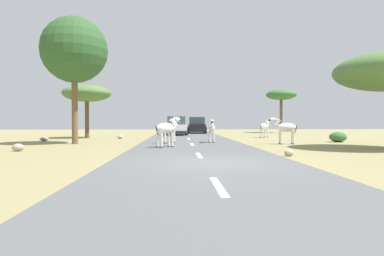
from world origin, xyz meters
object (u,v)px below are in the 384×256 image
(zebra_1, at_px, (167,128))
(tree_3, at_px, (74,50))
(zebra_3, at_px, (285,128))
(rock_4, at_px, (18,147))
(rock_3, at_px, (120,137))
(zebra_0, at_px, (212,128))
(zebra_2, at_px, (265,126))
(rock_1, at_px, (289,153))
(tree_2, at_px, (87,94))
(bush_0, at_px, (338,137))
(car_0, at_px, (197,126))
(tree_0, at_px, (281,95))
(zebra_4, at_px, (170,128))
(rock_2, at_px, (44,139))
(car_1, at_px, (176,126))

(zebra_1, bearing_deg, tree_3, -164.61)
(zebra_3, relative_size, rock_4, 3.32)
(rock_3, bearing_deg, zebra_1, -67.37)
(zebra_0, relative_size, tree_3, 0.21)
(zebra_2, xyz_separation_m, rock_3, (-11.55, -1.53, -0.76))
(rock_1, bearing_deg, rock_3, 123.17)
(tree_2, xyz_separation_m, bush_0, (17.47, -5.94, -3.20))
(zebra_1, relative_size, car_0, 0.36)
(zebra_2, distance_m, tree_2, 14.61)
(zebra_0, relative_size, tree_0, 0.30)
(zebra_3, relative_size, tree_0, 0.34)
(car_0, xyz_separation_m, rock_3, (-6.46, -10.65, -0.71))
(tree_0, bearing_deg, zebra_1, -119.62)
(rock_4, bearing_deg, tree_0, 50.91)
(zebra_0, distance_m, rock_3, 8.57)
(tree_3, distance_m, rock_3, 8.06)
(zebra_3, xyz_separation_m, bush_0, (4.03, 1.81, -0.63))
(zebra_4, height_order, rock_4, zebra_4)
(tree_0, relative_size, bush_0, 4.67)
(zebra_1, distance_m, zebra_3, 7.29)
(zebra_3, relative_size, zebra_4, 1.12)
(car_0, bearing_deg, rock_2, -128.23)
(tree_3, relative_size, rock_1, 20.31)
(zebra_1, bearing_deg, rock_2, -170.59)
(tree_0, relative_size, rock_4, 9.87)
(zebra_0, relative_size, car_0, 0.35)
(zebra_1, height_order, bush_0, zebra_1)
(rock_2, height_order, rock_4, rock_4)
(tree_0, xyz_separation_m, rock_4, (-19.22, -23.66, -4.21))
(car_0, bearing_deg, rock_1, -83.21)
(zebra_0, xyz_separation_m, rock_2, (-11.07, 2.96, -0.76))
(rock_3, relative_size, rock_4, 0.78)
(tree_3, bearing_deg, zebra_2, 29.09)
(zebra_1, relative_size, bush_0, 1.44)
(zebra_1, bearing_deg, zebra_4, 135.71)
(zebra_3, xyz_separation_m, zebra_4, (-6.71, 0.46, 0.00))
(car_1, xyz_separation_m, tree_3, (-5.88, -11.73, 4.63))
(rock_1, bearing_deg, zebra_4, 123.50)
(tree_2, xyz_separation_m, tree_3, (1.17, -7.05, 1.95))
(rock_1, bearing_deg, tree_3, 144.33)
(car_0, height_order, rock_4, car_0)
(zebra_0, distance_m, zebra_3, 4.29)
(zebra_4, bearing_deg, tree_2, -178.63)
(rock_2, bearing_deg, tree_3, -46.50)
(zebra_2, distance_m, tree_0, 13.06)
(car_0, height_order, tree_3, tree_3)
(zebra_4, height_order, rock_3, zebra_4)
(zebra_1, relative_size, zebra_4, 1.02)
(car_0, xyz_separation_m, car_1, (-2.23, -4.73, 0.00))
(zebra_3, relative_size, rock_1, 4.67)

